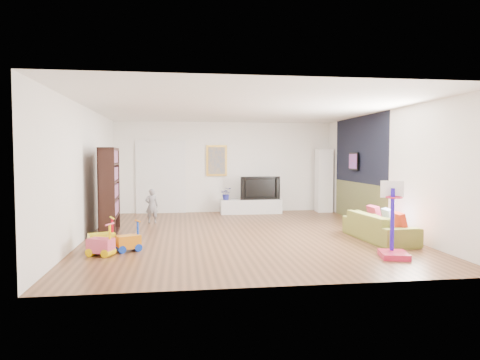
{
  "coord_description": "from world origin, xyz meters",
  "views": [
    {
      "loc": [
        -1.31,
        -9.07,
        1.69
      ],
      "look_at": [
        0.0,
        0.4,
        1.15
      ],
      "focal_mm": 32.0,
      "sensor_mm": 36.0,
      "label": 1
    }
  ],
  "objects": [
    {
      "name": "ride_on_yellow",
      "position": [
        -2.72,
        -1.27,
        0.29
      ],
      "size": [
        0.51,
        0.42,
        0.59
      ],
      "primitive_type": "cube",
      "rotation": [
        0.0,
        0.0,
        0.38
      ],
      "color": "yellow",
      "rests_on": "ground"
    },
    {
      "name": "olive_wainscot",
      "position": [
        3.23,
        1.4,
        0.5
      ],
      "size": [
        0.01,
        3.2,
        1.0
      ],
      "primitive_type": "cube",
      "color": "brown",
      "rests_on": "wall_right"
    },
    {
      "name": "wall_left",
      "position": [
        -3.25,
        0.0,
        1.35
      ],
      "size": [
        0.0,
        7.5,
        2.7
      ],
      "primitive_type": "cube",
      "color": "silver",
      "rests_on": "ground"
    },
    {
      "name": "basketball_hoop",
      "position": [
        2.18,
        -2.48,
        0.64
      ],
      "size": [
        0.56,
        0.63,
        1.28
      ],
      "primitive_type": "cube",
      "rotation": [
        0.0,
        0.0,
        -0.25
      ],
      "color": "#BB1B3D",
      "rests_on": "ground"
    },
    {
      "name": "wall_right",
      "position": [
        3.25,
        0.0,
        1.35
      ],
      "size": [
        0.0,
        7.5,
        2.7
      ],
      "primitive_type": "cube",
      "color": "silver",
      "rests_on": "ground"
    },
    {
      "name": "navy_accent",
      "position": [
        3.23,
        1.4,
        1.85
      ],
      "size": [
        0.01,
        3.2,
        1.7
      ],
      "primitive_type": "cube",
      "color": "black",
      "rests_on": "wall_right"
    },
    {
      "name": "sofa",
      "position": [
        2.62,
        -1.04,
        0.27
      ],
      "size": [
        0.83,
        1.9,
        0.54
      ],
      "primitive_type": "imported",
      "rotation": [
        0.0,
        0.0,
        1.63
      ],
      "color": "olive",
      "rests_on": "ground"
    },
    {
      "name": "tall_cabinet",
      "position": [
        2.96,
        3.33,
        0.95
      ],
      "size": [
        0.46,
        0.46,
        1.89
      ],
      "primitive_type": "cube",
      "rotation": [
        0.0,
        0.0,
        -0.03
      ],
      "color": "white",
      "rests_on": "ground"
    },
    {
      "name": "bookshelf",
      "position": [
        -2.85,
        0.4,
        0.93
      ],
      "size": [
        0.41,
        1.29,
        1.87
      ],
      "primitive_type": "cube",
      "rotation": [
        0.0,
        0.0,
        0.06
      ],
      "color": "black",
      "rests_on": "ground"
    },
    {
      "name": "ride_on_pink",
      "position": [
        -2.67,
        -1.68,
        0.28
      ],
      "size": [
        0.49,
        0.4,
        0.56
      ],
      "primitive_type": "cube",
      "rotation": [
        0.0,
        0.0,
        -0.41
      ],
      "color": "#CD4360",
      "rests_on": "ground"
    },
    {
      "name": "doorway",
      "position": [
        -1.9,
        3.71,
        1.05
      ],
      "size": [
        1.45,
        0.06,
        2.1
      ],
      "primitive_type": "cube",
      "color": "white",
      "rests_on": "ground"
    },
    {
      "name": "pillow_center",
      "position": [
        2.82,
        -1.05,
        0.43
      ],
      "size": [
        0.14,
        0.41,
        0.4
      ],
      "primitive_type": "cube",
      "rotation": [
        0.0,
        0.0,
        -0.09
      ],
      "color": "white",
      "rests_on": "sofa"
    },
    {
      "name": "vase_plant",
      "position": [
        -0.01,
        3.2,
        0.6
      ],
      "size": [
        0.35,
        0.31,
        0.36
      ],
      "primitive_type": "imported",
      "rotation": [
        0.0,
        0.0,
        -0.1
      ],
      "color": "navy",
      "rests_on": "media_console"
    },
    {
      "name": "tv",
      "position": [
        0.97,
        3.23,
        0.75
      ],
      "size": [
        1.18,
        0.23,
        0.68
      ],
      "primitive_type": "imported",
      "rotation": [
        0.0,
        0.0,
        0.07
      ],
      "color": "black",
      "rests_on": "media_console"
    },
    {
      "name": "pillow_left",
      "position": [
        2.76,
        -1.61,
        0.43
      ],
      "size": [
        0.14,
        0.41,
        0.4
      ],
      "primitive_type": "cube",
      "rotation": [
        0.0,
        0.0,
        -0.1
      ],
      "color": "red",
      "rests_on": "sofa"
    },
    {
      "name": "floor",
      "position": [
        0.0,
        0.0,
        0.0
      ],
      "size": [
        6.5,
        7.5,
        0.0
      ],
      "primitive_type": "cube",
      "color": "brown",
      "rests_on": "ground"
    },
    {
      "name": "artwork_right",
      "position": [
        3.17,
        1.6,
        1.55
      ],
      "size": [
        0.04,
        0.56,
        0.46
      ],
      "primitive_type": "cube",
      "color": "#7F3F8C",
      "rests_on": "wall_right"
    },
    {
      "name": "painting_back",
      "position": [
        -0.25,
        3.71,
        1.55
      ],
      "size": [
        0.62,
        0.06,
        0.92
      ],
      "primitive_type": "cube",
      "color": "gold",
      "rests_on": "wall_back"
    },
    {
      "name": "ceiling",
      "position": [
        0.0,
        0.0,
        2.7
      ],
      "size": [
        6.5,
        7.5,
        0.0
      ],
      "primitive_type": "cube",
      "color": "white",
      "rests_on": "ground"
    },
    {
      "name": "child",
      "position": [
        -2.05,
        1.81,
        0.43
      ],
      "size": [
        0.33,
        0.23,
        0.87
      ],
      "primitive_type": "imported",
      "rotation": [
        0.0,
        0.0,
        3.2
      ],
      "color": "gray",
      "rests_on": "ground"
    },
    {
      "name": "ride_on_orange",
      "position": [
        -2.24,
        -1.39,
        0.27
      ],
      "size": [
        0.47,
        0.4,
        0.54
      ],
      "primitive_type": "cube",
      "rotation": [
        0.0,
        0.0,
        0.43
      ],
      "color": "orange",
      "rests_on": "ground"
    },
    {
      "name": "wall_front",
      "position": [
        0.0,
        -3.75,
        1.35
      ],
      "size": [
        6.5,
        0.0,
        2.7
      ],
      "primitive_type": "cube",
      "color": "silver",
      "rests_on": "ground"
    },
    {
      "name": "media_console",
      "position": [
        0.72,
        3.23,
        0.21
      ],
      "size": [
        1.78,
        0.45,
        0.42
      ],
      "primitive_type": "cube",
      "rotation": [
        0.0,
        0.0,
        0.0
      ],
      "color": "silver",
      "rests_on": "ground"
    },
    {
      "name": "pillow_right",
      "position": [
        2.76,
        -0.54,
        0.43
      ],
      "size": [
        0.11,
        0.41,
        0.41
      ],
      "primitive_type": "cube",
      "rotation": [
        0.0,
        0.0,
        0.01
      ],
      "color": "#AA2849",
      "rests_on": "sofa"
    },
    {
      "name": "wall_back",
      "position": [
        0.0,
        3.75,
        1.35
      ],
      "size": [
        6.5,
        0.0,
        2.7
      ],
      "primitive_type": "cube",
      "color": "white",
      "rests_on": "ground"
    }
  ]
}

